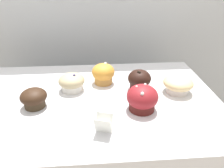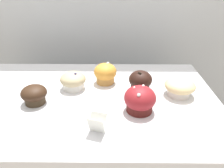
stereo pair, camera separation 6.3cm
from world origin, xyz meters
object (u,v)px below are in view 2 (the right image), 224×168
object	(u,v)px
muffin_back_center	(140,81)
muffin_back_right	(73,81)
muffin_back_left	(180,87)
muffin_front_center	(140,100)
muffin_front_left	(105,73)
muffin_front_right	(34,94)

from	to	relation	value
muffin_back_center	muffin_back_right	bearing A→B (deg)	176.99
muffin_back_center	muffin_back_left	bearing A→B (deg)	-12.93
muffin_back_right	muffin_back_center	bearing A→B (deg)	-3.01
muffin_front_center	muffin_back_right	distance (m)	0.30
muffin_front_center	muffin_back_right	xyz separation A→B (m)	(-0.25, 0.16, -0.01)
muffin_front_center	muffin_front_left	size ratio (longest dim) A/B	1.13
muffin_front_left	muffin_back_center	distance (m)	0.16
muffin_back_left	muffin_back_right	xyz separation A→B (m)	(-0.42, 0.05, 0.00)
muffin_back_right	muffin_back_center	distance (m)	0.27
muffin_back_left	muffin_back_center	xyz separation A→B (m)	(-0.15, 0.03, 0.01)
muffin_front_right	muffin_front_left	bearing A→B (deg)	32.79
muffin_front_left	muffin_back_left	bearing A→B (deg)	-19.09
muffin_back_right	muffin_front_right	world-z (taller)	muffin_back_right
muffin_back_right	muffin_front_left	world-z (taller)	muffin_front_left
muffin_back_right	muffin_back_center	world-z (taller)	muffin_back_center
muffin_back_right	muffin_front_right	size ratio (longest dim) A/B	1.12
muffin_back_right	muffin_front_center	bearing A→B (deg)	-31.62
muffin_back_right	muffin_front_right	bearing A→B (deg)	-138.16
muffin_back_left	muffin_back_right	bearing A→B (deg)	173.43
muffin_back_left	muffin_back_center	bearing A→B (deg)	167.07
muffin_front_center	muffin_back_right	size ratio (longest dim) A/B	1.04
muffin_front_center	muffin_front_right	bearing A→B (deg)	173.01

